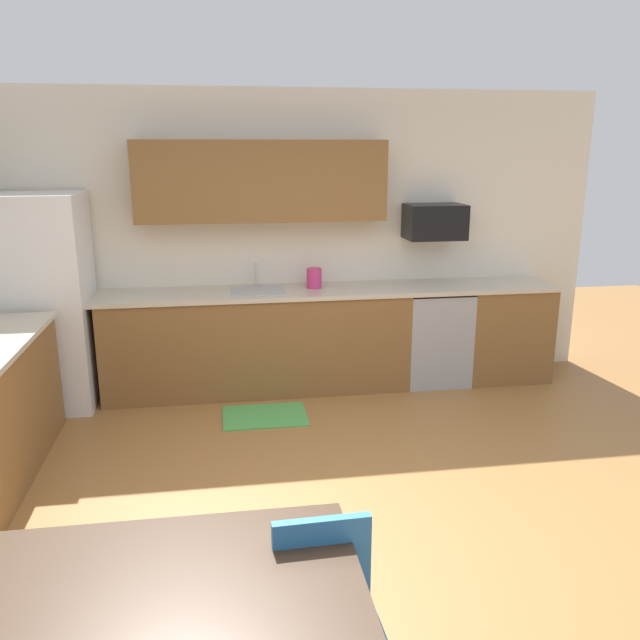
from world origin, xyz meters
The scene contains 15 objects.
ground_plane centered at (0.00, 0.00, 0.00)m, with size 12.00×12.00×0.00m, color #9E6B38.
wall_back centered at (0.00, 2.65, 1.35)m, with size 5.80×0.10×2.70m, color silver.
cabinet_run_back centered at (-0.38, 2.30, 0.45)m, with size 2.75×0.60×0.90m, color brown.
cabinet_run_back_right centered at (2.00, 2.30, 0.45)m, with size 0.80×0.60×0.90m, color brown.
countertop_back centered at (0.00, 2.30, 0.92)m, with size 4.80×0.64×0.04m, color beige.
upper_cabinets_back centered at (-0.30, 2.43, 1.90)m, with size 2.20×0.34×0.70m, color brown.
refrigerator centered at (-2.18, 2.22, 0.91)m, with size 0.76×0.70×1.83m, color white.
oven_range centered at (1.30, 2.30, 0.46)m, with size 0.60×0.60×0.91m.
microwave centered at (1.30, 2.40, 1.52)m, with size 0.54×0.36×0.32m, color black.
sink_basin centered at (-0.37, 2.30, 0.88)m, with size 0.48×0.40×0.14m, color #A5A8AD.
sink_faucet centered at (-0.37, 2.48, 1.04)m, with size 0.02×0.02×0.24m, color #B2B5BA.
dining_table centered at (-0.93, -1.46, 0.69)m, with size 1.40×0.90×0.75m.
chair_near_table centered at (-0.34, -1.39, 0.50)m, with size 0.41×0.41×0.85m.
floor_mat centered at (-0.37, 1.65, 0.01)m, with size 0.70×0.50×0.01m, color #4CA54C.
kettle centered at (0.16, 2.35, 1.02)m, with size 0.14×0.14×0.20m, color #CC3372.
Camera 1 is at (-0.69, -3.39, 2.20)m, focal length 36.33 mm.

